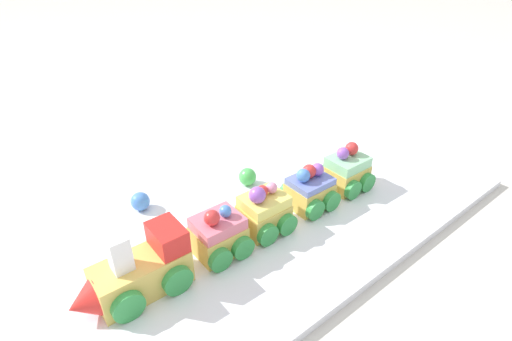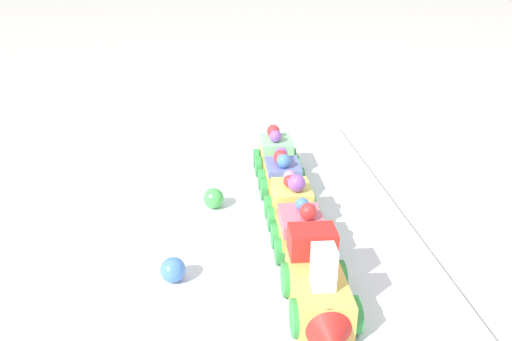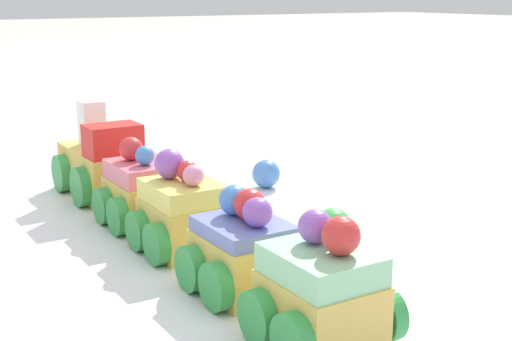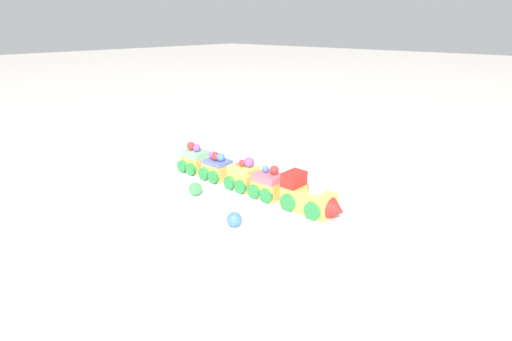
% 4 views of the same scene
% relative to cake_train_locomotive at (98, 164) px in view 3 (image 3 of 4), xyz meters
% --- Properties ---
extents(ground_plane, '(10.00, 10.00, 0.00)m').
position_rel_cake_train_locomotive_xyz_m(ground_plane, '(-0.15, -0.02, -0.04)').
color(ground_plane, beige).
extents(display_board, '(0.80, 0.35, 0.01)m').
position_rel_cake_train_locomotive_xyz_m(display_board, '(-0.15, -0.02, -0.03)').
color(display_board, white).
rests_on(display_board, ground_plane).
extents(cake_train_locomotive, '(0.13, 0.07, 0.08)m').
position_rel_cake_train_locomotive_xyz_m(cake_train_locomotive, '(0.00, 0.00, 0.00)').
color(cake_train_locomotive, '#E0BC56').
rests_on(cake_train_locomotive, display_board).
extents(cake_car_strawberry, '(0.06, 0.07, 0.07)m').
position_rel_cake_train_locomotive_xyz_m(cake_car_strawberry, '(-0.11, 0.00, -0.00)').
color(cake_car_strawberry, '#E0BC56').
rests_on(cake_car_strawberry, display_board).
extents(cake_car_lemon, '(0.06, 0.07, 0.07)m').
position_rel_cake_train_locomotive_xyz_m(cake_car_lemon, '(-0.18, 0.00, -0.00)').
color(cake_car_lemon, '#E0BC56').
rests_on(cake_car_lemon, display_board).
extents(cake_car_blueberry, '(0.06, 0.07, 0.06)m').
position_rel_cake_train_locomotive_xyz_m(cake_car_blueberry, '(-0.26, 0.00, -0.00)').
color(cake_car_blueberry, '#E0BC56').
rests_on(cake_car_blueberry, display_board).
extents(cake_car_mint, '(0.06, 0.07, 0.07)m').
position_rel_cake_train_locomotive_xyz_m(cake_car_mint, '(-0.34, 0.00, -0.00)').
color(cake_car_mint, '#E0BC56').
rests_on(cake_car_mint, display_board).
extents(gumball_green, '(0.03, 0.03, 0.03)m').
position_rel_cake_train_locomotive_xyz_m(gumball_green, '(-0.23, -0.09, -0.01)').
color(gumball_green, '#4CBC56').
rests_on(gumball_green, display_board).
extents(gumball_blue, '(0.03, 0.03, 0.03)m').
position_rel_cake_train_locomotive_xyz_m(gumball_blue, '(-0.07, -0.14, -0.01)').
color(gumball_blue, '#4C84E0').
rests_on(gumball_blue, display_board).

